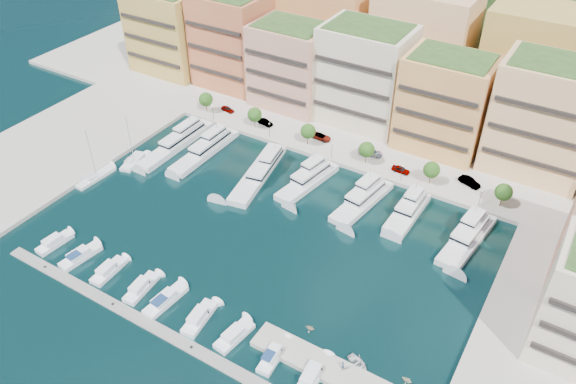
% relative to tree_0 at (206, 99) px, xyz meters
% --- Properties ---
extents(ground, '(400.00, 400.00, 0.00)m').
position_rel_tree_0_xyz_m(ground, '(40.00, -33.50, -4.74)').
color(ground, black).
rests_on(ground, ground).
extents(north_quay, '(220.00, 64.00, 2.00)m').
position_rel_tree_0_xyz_m(north_quay, '(40.00, 28.50, -4.74)').
color(north_quay, '#9E998E').
rests_on(north_quay, ground).
extents(west_quay, '(34.00, 76.00, 2.00)m').
position_rel_tree_0_xyz_m(west_quay, '(-22.00, -41.50, -4.74)').
color(west_quay, '#9E998E').
rests_on(west_quay, ground).
extents(hillside, '(240.00, 40.00, 58.00)m').
position_rel_tree_0_xyz_m(hillside, '(40.00, 76.50, -4.74)').
color(hillside, '#1B3114').
rests_on(hillside, ground).
extents(south_pontoon, '(72.00, 2.20, 0.35)m').
position_rel_tree_0_xyz_m(south_pontoon, '(37.00, -63.50, -4.74)').
color(south_pontoon, gray).
rests_on(south_pontoon, ground).
extents(finger_pier, '(32.00, 5.00, 2.00)m').
position_rel_tree_0_xyz_m(finger_pier, '(70.00, -55.50, -4.74)').
color(finger_pier, '#9E998E').
rests_on(finger_pier, ground).
extents(apartment_0, '(22.00, 16.50, 24.80)m').
position_rel_tree_0_xyz_m(apartment_0, '(-26.00, 16.49, 8.57)').
color(apartment_0, gold).
rests_on(apartment_0, north_quay).
extents(apartment_1, '(20.00, 16.50, 26.80)m').
position_rel_tree_0_xyz_m(apartment_1, '(-4.00, 18.49, 9.57)').
color(apartment_1, '#C17440').
rests_on(apartment_1, north_quay).
extents(apartment_2, '(20.00, 15.50, 22.80)m').
position_rel_tree_0_xyz_m(apartment_2, '(17.00, 16.49, 7.57)').
color(apartment_2, tan).
rests_on(apartment_2, north_quay).
extents(apartment_3, '(22.00, 16.50, 25.80)m').
position_rel_tree_0_xyz_m(apartment_3, '(38.00, 18.49, 9.07)').
color(apartment_3, beige).
rests_on(apartment_3, north_quay).
extents(apartment_4, '(20.00, 15.50, 23.80)m').
position_rel_tree_0_xyz_m(apartment_4, '(60.00, 16.49, 8.07)').
color(apartment_4, '#E0AA54').
rests_on(apartment_4, north_quay).
extents(apartment_5, '(22.00, 16.50, 26.80)m').
position_rel_tree_0_xyz_m(apartment_5, '(82.00, 18.49, 9.57)').
color(apartment_5, '#E3AF78').
rests_on(apartment_5, north_quay).
extents(backblock_0, '(26.00, 18.00, 30.00)m').
position_rel_tree_0_xyz_m(backblock_0, '(-15.00, 40.50, 11.26)').
color(backblock_0, beige).
rests_on(backblock_0, north_quay).
extents(backblock_1, '(26.00, 18.00, 30.00)m').
position_rel_tree_0_xyz_m(backblock_1, '(15.00, 40.50, 11.26)').
color(backblock_1, '#E0AA54').
rests_on(backblock_1, north_quay).
extents(backblock_2, '(26.00, 18.00, 30.00)m').
position_rel_tree_0_xyz_m(backblock_2, '(45.00, 40.50, 11.26)').
color(backblock_2, '#E3AF78').
rests_on(backblock_2, north_quay).
extents(backblock_3, '(26.00, 18.00, 30.00)m').
position_rel_tree_0_xyz_m(backblock_3, '(75.00, 40.50, 11.26)').
color(backblock_3, gold).
rests_on(backblock_3, north_quay).
extents(tree_0, '(3.80, 3.80, 5.65)m').
position_rel_tree_0_xyz_m(tree_0, '(0.00, 0.00, 0.00)').
color(tree_0, '#473323').
rests_on(tree_0, north_quay).
extents(tree_1, '(3.80, 3.80, 5.65)m').
position_rel_tree_0_xyz_m(tree_1, '(16.00, 0.00, 0.00)').
color(tree_1, '#473323').
rests_on(tree_1, north_quay).
extents(tree_2, '(3.80, 3.80, 5.65)m').
position_rel_tree_0_xyz_m(tree_2, '(32.00, 0.00, 0.00)').
color(tree_2, '#473323').
rests_on(tree_2, north_quay).
extents(tree_3, '(3.80, 3.80, 5.65)m').
position_rel_tree_0_xyz_m(tree_3, '(48.00, 0.00, 0.00)').
color(tree_3, '#473323').
rests_on(tree_3, north_quay).
extents(tree_4, '(3.80, 3.80, 5.65)m').
position_rel_tree_0_xyz_m(tree_4, '(64.00, 0.00, 0.00)').
color(tree_4, '#473323').
rests_on(tree_4, north_quay).
extents(tree_5, '(3.80, 3.80, 5.65)m').
position_rel_tree_0_xyz_m(tree_5, '(80.00, 0.00, 0.00)').
color(tree_5, '#473323').
rests_on(tree_5, north_quay).
extents(lamppost_0, '(0.30, 0.30, 4.20)m').
position_rel_tree_0_xyz_m(lamppost_0, '(4.00, -2.30, -0.92)').
color(lamppost_0, black).
rests_on(lamppost_0, north_quay).
extents(lamppost_1, '(0.30, 0.30, 4.20)m').
position_rel_tree_0_xyz_m(lamppost_1, '(22.00, -2.30, -0.92)').
color(lamppost_1, black).
rests_on(lamppost_1, north_quay).
extents(lamppost_2, '(0.30, 0.30, 4.20)m').
position_rel_tree_0_xyz_m(lamppost_2, '(40.00, -2.30, -0.92)').
color(lamppost_2, black).
rests_on(lamppost_2, north_quay).
extents(lamppost_3, '(0.30, 0.30, 4.20)m').
position_rel_tree_0_xyz_m(lamppost_3, '(58.00, -2.30, -0.92)').
color(lamppost_3, black).
rests_on(lamppost_3, north_quay).
extents(lamppost_4, '(0.30, 0.30, 4.20)m').
position_rel_tree_0_xyz_m(lamppost_4, '(76.00, -2.30, -0.92)').
color(lamppost_4, black).
rests_on(lamppost_4, north_quay).
extents(yacht_0, '(4.32, 25.22, 7.30)m').
position_rel_tree_0_xyz_m(yacht_0, '(3.49, -16.04, -3.53)').
color(yacht_0, silver).
rests_on(yacht_0, ground).
extents(yacht_1, '(4.72, 22.85, 7.30)m').
position_rel_tree_0_xyz_m(yacht_1, '(11.63, -15.01, -3.65)').
color(yacht_1, silver).
rests_on(yacht_1, ground).
extents(yacht_2, '(9.25, 25.34, 7.30)m').
position_rel_tree_0_xyz_m(yacht_2, '(28.24, -15.90, -3.53)').
color(yacht_2, silver).
rests_on(yacht_2, ground).
extents(yacht_3, '(7.31, 19.08, 7.30)m').
position_rel_tree_0_xyz_m(yacht_3, '(39.82, -13.03, -3.53)').
color(yacht_3, silver).
rests_on(yacht_3, ground).
extents(yacht_4, '(7.37, 19.49, 7.30)m').
position_rel_tree_0_xyz_m(yacht_4, '(53.73, -13.25, -3.65)').
color(yacht_4, silver).
rests_on(yacht_4, ground).
extents(yacht_5, '(4.99, 15.95, 7.30)m').
position_rel_tree_0_xyz_m(yacht_5, '(63.64, -11.76, -3.53)').
color(yacht_5, silver).
rests_on(yacht_5, ground).
extents(yacht_6, '(7.11, 19.82, 7.30)m').
position_rel_tree_0_xyz_m(yacht_6, '(77.17, -13.38, -3.53)').
color(yacht_6, silver).
rests_on(yacht_6, ground).
extents(cruiser_0, '(3.11, 7.68, 2.55)m').
position_rel_tree_0_xyz_m(cruiser_0, '(6.31, -58.08, -4.20)').
color(cruiser_0, white).
rests_on(cruiser_0, ground).
extents(cruiser_1, '(3.77, 8.78, 2.66)m').
position_rel_tree_0_xyz_m(cruiser_1, '(13.78, -58.11, -4.17)').
color(cruiser_1, white).
rests_on(cruiser_1, ground).
extents(cruiser_2, '(3.02, 7.84, 2.55)m').
position_rel_tree_0_xyz_m(cruiser_2, '(21.44, -58.08, -4.20)').
color(cruiser_2, white).
rests_on(cruiser_2, ground).
extents(cruiser_3, '(3.28, 8.19, 2.55)m').
position_rel_tree_0_xyz_m(cruiser_3, '(29.82, -58.09, -4.20)').
color(cruiser_3, white).
rests_on(cruiser_3, ground).
extents(cruiser_4, '(3.48, 9.27, 2.66)m').
position_rel_tree_0_xyz_m(cruiser_4, '(35.65, -58.12, -4.17)').
color(cruiser_4, white).
rests_on(cruiser_4, ground).
extents(cruiser_5, '(3.66, 8.37, 2.55)m').
position_rel_tree_0_xyz_m(cruiser_5, '(43.38, -58.09, -4.20)').
color(cruiser_5, white).
rests_on(cruiser_5, ground).
extents(cruiser_6, '(3.74, 7.91, 2.55)m').
position_rel_tree_0_xyz_m(cruiser_6, '(50.82, -58.08, -4.20)').
color(cruiser_6, white).
rests_on(cruiser_6, ground).
extents(cruiser_7, '(2.86, 7.63, 2.66)m').
position_rel_tree_0_xyz_m(cruiser_7, '(58.65, -58.10, -4.17)').
color(cruiser_7, white).
rests_on(cruiser_7, ground).
extents(cruiser_8, '(3.54, 8.84, 2.55)m').
position_rel_tree_0_xyz_m(cruiser_8, '(65.89, -58.09, -4.20)').
color(cruiser_8, white).
rests_on(cruiser_8, ground).
extents(sailboat_2, '(4.81, 8.63, 13.20)m').
position_rel_tree_0_xyz_m(sailboat_2, '(-0.93, -28.23, -4.42)').
color(sailboat_2, silver).
rests_on(sailboat_2, ground).
extents(sailboat_1, '(3.41, 10.42, 13.20)m').
position_rel_tree_0_xyz_m(sailboat_1, '(-3.84, -37.61, -4.44)').
color(sailboat_1, silver).
rests_on(sailboat_1, ground).
extents(tender_3, '(1.88, 1.67, 0.91)m').
position_rel_tree_0_xyz_m(tender_3, '(78.96, -50.84, -4.29)').
color(tender_3, beige).
rests_on(tender_3, ground).
extents(tender_2, '(5.17, 4.56, 0.89)m').
position_rel_tree_0_xyz_m(tender_2, '(71.11, -52.21, -4.30)').
color(tender_2, silver).
rests_on(tender_2, ground).
extents(tender_1, '(1.82, 1.60, 0.92)m').
position_rel_tree_0_xyz_m(tender_1, '(60.92, -49.85, -4.28)').
color(tender_1, beige).
rests_on(tender_1, ground).
extents(car_0, '(4.21, 2.23, 1.37)m').
position_rel_tree_0_xyz_m(car_0, '(4.83, 3.08, -3.06)').
color(car_0, gray).
rests_on(car_0, north_quay).
extents(car_1, '(4.58, 2.16, 1.45)m').
position_rel_tree_0_xyz_m(car_1, '(17.60, 2.42, -3.02)').
color(car_1, gray).
rests_on(car_1, north_quay).
extents(car_2, '(5.35, 2.79, 1.44)m').
position_rel_tree_0_xyz_m(car_2, '(33.77, 3.83, -3.02)').
color(car_2, gray).
rests_on(car_2, north_quay).
extents(car_3, '(6.26, 3.69, 1.70)m').
position_rel_tree_0_xyz_m(car_3, '(47.56, 3.57, -2.89)').
color(car_3, gray).
rests_on(car_3, north_quay).
extents(car_4, '(4.43, 1.91, 1.49)m').
position_rel_tree_0_xyz_m(car_4, '(56.72, 0.70, -3.00)').
color(car_4, gray).
rests_on(car_4, north_quay).
extents(car_5, '(5.44, 3.40, 1.69)m').
position_rel_tree_0_xyz_m(car_5, '(71.95, 4.11, -2.90)').
color(car_5, gray).
rests_on(car_5, north_quay).
extents(person_0, '(0.74, 0.81, 1.85)m').
position_rel_tree_0_xyz_m(person_0, '(69.60, -54.71, -2.82)').
color(person_0, '#293A53').
rests_on(person_0, finger_pier).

